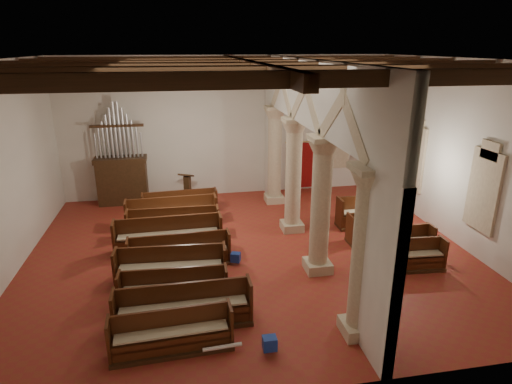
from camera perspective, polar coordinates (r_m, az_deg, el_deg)
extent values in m
plane|color=maroon|center=(14.02, -0.83, -8.04)|extent=(14.00, 14.00, 0.00)
plane|color=black|center=(12.49, -0.97, 17.28)|extent=(14.00, 14.00, 0.00)
cube|color=beige|center=(18.74, -3.91, 8.60)|extent=(14.00, 0.02, 6.00)
cube|color=beige|center=(7.44, 6.71, -8.12)|extent=(14.00, 0.02, 6.00)
cube|color=beige|center=(15.63, 25.42, 4.69)|extent=(0.02, 12.00, 6.00)
cube|color=beige|center=(10.70, 13.39, -17.18)|extent=(0.75, 0.75, 0.30)
cylinder|color=beige|center=(9.76, 14.20, -8.59)|extent=(0.56, 0.56, 3.30)
cube|color=beige|center=(13.05, 8.20, -9.69)|extent=(0.75, 0.75, 0.30)
cylinder|color=beige|center=(12.30, 8.59, -2.31)|extent=(0.56, 0.56, 3.30)
cube|color=beige|center=(15.63, 4.80, -4.53)|extent=(0.75, 0.75, 0.30)
cylinder|color=beige|center=(15.00, 4.99, 1.78)|extent=(0.56, 0.56, 3.30)
cube|color=beige|center=(18.34, 2.42, -0.85)|extent=(0.75, 0.75, 0.30)
cylinder|color=beige|center=(17.81, 2.50, 4.61)|extent=(0.56, 0.56, 3.30)
cube|color=beige|center=(12.97, 7.14, 12.93)|extent=(0.25, 11.90, 1.93)
cube|color=#2F6B55|center=(14.68, 28.19, 0.16)|extent=(0.03, 1.00, 2.20)
cube|color=#2F6B55|center=(17.83, 20.49, 4.26)|extent=(0.03, 1.00, 2.20)
cube|color=#2F6B55|center=(20.04, 10.60, 6.67)|extent=(1.00, 0.03, 2.20)
cube|color=#402514|center=(18.81, -17.34, 1.20)|extent=(2.00, 0.80, 1.80)
cube|color=#402514|center=(18.54, -17.64, 4.14)|extent=(2.10, 0.85, 0.20)
cube|color=#372111|center=(18.42, -9.01, -1.30)|extent=(0.66, 0.66, 0.11)
cube|color=#372111|center=(18.24, -9.10, 0.32)|extent=(0.32, 0.32, 1.21)
cube|color=#372111|center=(17.95, -9.20, 2.23)|extent=(0.68, 0.63, 0.21)
cube|color=#9D1211|center=(19.76, 6.39, 3.56)|extent=(1.60, 0.06, 2.10)
cylinder|color=gold|center=(19.48, 6.52, 6.67)|extent=(1.80, 0.04, 0.04)
cone|color=#402514|center=(19.26, 14.74, -0.77)|extent=(0.37, 0.37, 0.12)
cylinder|color=gold|center=(18.91, 15.04, 2.55)|extent=(0.04, 0.04, 2.45)
cylinder|color=gold|center=(18.64, 15.33, 5.86)|extent=(0.27, 0.68, 0.03)
cube|color=navy|center=(18.73, 15.22, 4.33)|extent=(0.54, 0.21, 0.87)
cube|color=#161A9C|center=(9.84, 1.83, -19.50)|extent=(0.30, 0.25, 0.30)
cube|color=navy|center=(12.34, -5.52, -10.89)|extent=(0.36, 0.34, 0.29)
cube|color=navy|center=(13.21, -2.73, -8.68)|extent=(0.35, 0.32, 0.28)
cylinder|color=white|center=(9.92, -4.51, -19.90)|extent=(0.87, 0.14, 0.09)
cylinder|color=silver|center=(10.41, -6.61, -17.82)|extent=(0.89, 0.40, 0.09)
cube|color=#402514|center=(10.18, -11.01, -19.84)|extent=(2.68, 0.79, 0.09)
cube|color=#48190F|center=(9.99, -11.10, -18.87)|extent=(2.52, 0.50, 0.42)
cube|color=#48190F|center=(10.02, -11.18, -17.09)|extent=(2.50, 0.20, 0.88)
cube|color=#48190F|center=(10.04, -18.93, -17.78)|extent=(0.09, 0.56, 0.88)
cube|color=#48190F|center=(9.93, -3.39, -17.08)|extent=(0.09, 0.56, 0.88)
cube|color=beige|center=(9.85, -11.19, -17.81)|extent=(2.42, 0.46, 0.05)
cube|color=#402514|center=(10.86, -9.46, -16.94)|extent=(3.24, 0.75, 0.10)
cube|color=#552F12|center=(10.65, -9.54, -15.88)|extent=(3.09, 0.45, 0.46)
cube|color=#552F12|center=(10.71, -9.64, -14.06)|extent=(3.08, 0.11, 0.96)
cube|color=#552F12|center=(10.71, -18.40, -14.85)|extent=(0.08, 0.61, 0.96)
cube|color=#552F12|center=(10.67, -0.85, -13.90)|extent=(0.08, 0.61, 0.96)
cube|color=beige|center=(10.51, -9.62, -14.75)|extent=(2.96, 0.40, 0.05)
cube|color=#402514|center=(11.68, -10.78, -14.21)|extent=(2.80, 0.76, 0.09)
cube|color=#5A2113|center=(11.50, -10.86, -13.28)|extent=(2.63, 0.48, 0.41)
cube|color=#5A2113|center=(11.57, -10.93, -11.78)|extent=(2.62, 0.18, 0.87)
cube|color=#5A2113|center=(11.56, -17.79, -12.41)|extent=(0.09, 0.55, 0.87)
cube|color=#5A2113|center=(11.47, -4.04, -11.72)|extent=(0.09, 0.55, 0.87)
cube|color=beige|center=(11.39, -10.93, -12.31)|extent=(2.53, 0.43, 0.05)
cube|color=#402514|center=(12.54, -11.11, -11.68)|extent=(3.10, 0.93, 0.10)
cube|color=#543112|center=(12.35, -11.20, -10.66)|extent=(2.93, 0.61, 0.47)
cube|color=#543112|center=(12.44, -11.27, -9.07)|extent=(2.90, 0.26, 0.99)
cube|color=#543112|center=(12.44, -18.25, -9.72)|extent=(0.11, 0.63, 0.99)
cube|color=#543112|center=(12.33, -4.24, -9.00)|extent=(0.11, 0.63, 0.99)
cube|color=beige|center=(12.23, -11.28, -9.59)|extent=(2.81, 0.56, 0.05)
cube|color=#402514|center=(13.44, -10.04, -9.40)|extent=(3.09, 0.78, 0.09)
cube|color=#4D2710|center=(13.28, -10.10, -8.52)|extent=(2.93, 0.49, 0.42)
cube|color=#4D2710|center=(13.37, -10.17, -7.21)|extent=(2.91, 0.18, 0.89)
cube|color=#4D2710|center=(13.34, -16.65, -7.80)|extent=(0.09, 0.56, 0.89)
cube|color=#4D2710|center=(13.29, -3.66, -7.08)|extent=(0.09, 0.56, 0.89)
cube|color=beige|center=(13.17, -10.16, -7.62)|extent=(2.81, 0.45, 0.05)
cube|color=#402514|center=(14.40, -11.45, -7.43)|extent=(3.46, 0.83, 0.11)
cube|color=#532711|center=(14.23, -11.53, -6.46)|extent=(3.30, 0.50, 0.49)
cube|color=#532711|center=(14.34, -11.59, -5.07)|extent=(3.30, 0.15, 1.02)
cube|color=#532711|center=(14.35, -18.37, -5.68)|extent=(0.09, 0.65, 1.02)
cube|color=#532711|center=(14.22, -4.77, -4.94)|extent=(0.09, 0.65, 1.02)
cube|color=beige|center=(14.12, -11.60, -5.47)|extent=(3.17, 0.46, 0.05)
cube|color=#402514|center=(15.39, -10.87, -5.62)|extent=(3.19, 0.75, 0.10)
cube|color=#4F2A11|center=(15.24, -10.94, -4.79)|extent=(3.04, 0.45, 0.44)
cube|color=#4F2A11|center=(15.35, -10.99, -3.63)|extent=(3.03, 0.13, 0.92)
cube|color=#4F2A11|center=(15.33, -16.81, -4.16)|extent=(0.08, 0.58, 0.92)
cube|color=#4F2A11|center=(15.25, -5.14, -3.51)|extent=(0.08, 0.58, 0.92)
cube|color=beige|center=(15.15, -10.99, -3.95)|extent=(2.91, 0.41, 0.05)
cube|color=#402514|center=(16.25, -11.06, -4.27)|extent=(3.33, 0.86, 0.10)
cube|color=#593213|center=(16.09, -11.12, -3.41)|extent=(3.16, 0.54, 0.46)
cube|color=#593213|center=(16.22, -11.18, -2.25)|extent=(3.15, 0.20, 0.98)
cube|color=#593213|center=(16.19, -16.90, -2.77)|extent=(0.10, 0.62, 0.98)
cube|color=#593213|center=(16.10, -5.43, -2.13)|extent=(0.10, 0.62, 0.98)
cube|color=beige|center=(16.00, -11.18, -2.56)|extent=(3.04, 0.49, 0.05)
cube|color=#402514|center=(17.29, -10.01, -2.77)|extent=(2.96, 0.81, 0.09)
cube|color=#552812|center=(17.16, -10.05, -2.05)|extent=(2.80, 0.53, 0.41)
cube|color=#552812|center=(17.28, -10.10, -1.11)|extent=(2.78, 0.23, 0.86)
cube|color=#552812|center=(17.21, -14.86, -1.54)|extent=(0.10, 0.54, 0.86)
cube|color=#552812|center=(17.19, -5.33, -1.00)|extent=(0.10, 0.54, 0.86)
cube|color=beige|center=(17.08, -10.10, -1.35)|extent=(2.68, 0.48, 0.05)
cube|color=#402514|center=(13.88, 20.27, -9.41)|extent=(1.79, 0.75, 0.09)
cube|color=#541D12|center=(13.74, 20.49, -8.58)|extent=(1.62, 0.47, 0.41)
cube|color=#541D12|center=(13.80, 20.16, -7.36)|extent=(1.60, 0.17, 0.86)
cube|color=#541D12|center=(13.29, 17.31, -8.05)|extent=(0.10, 0.55, 0.86)
cube|color=#541D12|center=(14.11, 23.43, -7.18)|extent=(0.10, 0.55, 0.86)
cube|color=beige|center=(13.64, 20.60, -7.73)|extent=(1.55, 0.43, 0.05)
cube|color=#402514|center=(14.65, 19.26, -7.74)|extent=(1.75, 0.67, 0.09)
cube|color=#551B12|center=(14.51, 19.46, -6.93)|extent=(1.60, 0.39, 0.41)
cube|color=#551B12|center=(14.58, 19.16, -5.78)|extent=(1.59, 0.09, 0.87)
cube|color=#551B12|center=(14.09, 16.45, -6.37)|extent=(0.07, 0.55, 0.87)
cube|color=#551B12|center=(14.88, 22.26, -5.66)|extent=(0.07, 0.55, 0.87)
cube|color=beige|center=(14.42, 19.56, -6.11)|extent=(1.54, 0.35, 0.05)
cube|color=#402514|center=(15.29, 15.90, -6.21)|extent=(2.13, 0.70, 0.10)
cube|color=#481C0F|center=(15.14, 16.07, -5.35)|extent=(1.98, 0.40, 0.45)
cube|color=#481C0F|center=(15.23, 15.79, -4.15)|extent=(1.98, 0.07, 0.94)
cube|color=#481C0F|center=(14.69, 12.41, -4.74)|extent=(0.07, 0.60, 0.94)
cube|color=#481C0F|center=(15.57, 19.47, -4.03)|extent=(0.07, 0.60, 0.94)
cube|color=beige|center=(15.04, 16.16, -4.48)|extent=(1.90, 0.36, 0.05)
cube|color=#402514|center=(16.42, 14.26, -4.26)|extent=(2.08, 0.77, 0.11)
cube|color=#541D12|center=(16.26, 14.42, -3.36)|extent=(1.93, 0.44, 0.49)
cube|color=#541D12|center=(16.37, 14.15, -2.15)|extent=(1.92, 0.08, 1.04)
cube|color=#541D12|center=(15.84, 11.08, -2.64)|extent=(0.08, 0.65, 1.04)
cube|color=#541D12|center=(16.65, 17.54, -2.11)|extent=(0.08, 0.65, 1.04)
cube|color=beige|center=(16.16, 14.50, -2.47)|extent=(1.85, 0.40, 0.05)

